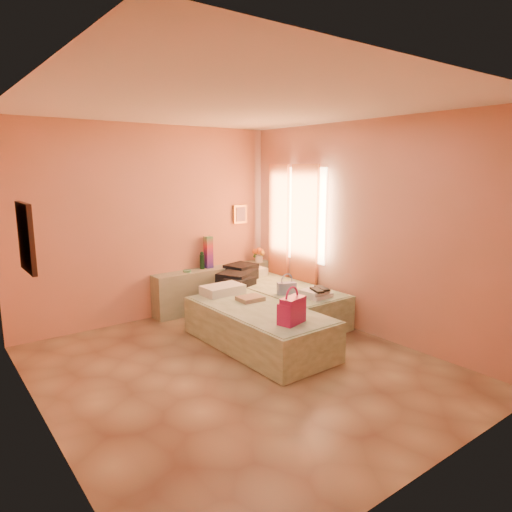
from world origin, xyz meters
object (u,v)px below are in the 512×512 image
at_px(bed_left, 258,327).
at_px(flower_vase, 259,253).
at_px(bed_right, 280,302).
at_px(towel_stack, 316,293).
at_px(magenta_handbag, 292,310).
at_px(water_bottle, 202,261).
at_px(green_book, 230,266).
at_px(headboard_ledge, 215,288).
at_px(blue_handbag, 287,288).

relative_size(bed_left, flower_vase, 6.91).
bearing_deg(bed_right, towel_stack, -89.63).
height_order(flower_vase, magenta_handbag, flower_vase).
xyz_separation_m(water_bottle, green_book, (0.45, -0.11, -0.11)).
height_order(water_bottle, magenta_handbag, water_bottle).
bearing_deg(headboard_ledge, bed_left, -104.39).
bearing_deg(headboard_ledge, bed_right, -66.17).
bearing_deg(headboard_ledge, green_book, -15.49).
xyz_separation_m(water_bottle, towel_stack, (0.68, -1.82, -0.23)).
bearing_deg(magenta_handbag, towel_stack, 16.16).
height_order(blue_handbag, towel_stack, blue_handbag).
distance_m(headboard_ledge, magenta_handbag, 2.44).
height_order(bed_left, flower_vase, flower_vase).
bearing_deg(flower_vase, green_book, -179.46).
relative_size(bed_left, towel_stack, 5.71).
xyz_separation_m(bed_right, water_bottle, (-0.67, 1.09, 0.53)).
distance_m(green_book, magenta_handbag, 2.41).
distance_m(headboard_ledge, blue_handbag, 1.48).
bearing_deg(green_book, headboard_ledge, 144.81).
bearing_deg(green_book, bed_left, -132.33).
height_order(bed_right, green_book, green_book).
distance_m(headboard_ledge, bed_left, 1.76).
distance_m(headboard_ledge, green_book, 0.42).
distance_m(bed_right, green_book, 1.09).
bearing_deg(headboard_ledge, flower_vase, -4.29).
height_order(bed_right, magenta_handbag, magenta_handbag).
distance_m(flower_vase, magenta_handbag, 2.66).
distance_m(green_book, blue_handbag, 1.37).
bearing_deg(bed_left, water_bottle, 81.69).
height_order(headboard_ledge, blue_handbag, blue_handbag).
bearing_deg(green_book, water_bottle, 146.61).
bearing_deg(bed_right, headboard_ledge, 113.17).
xyz_separation_m(headboard_ledge, blue_handbag, (0.25, -1.44, 0.26)).
relative_size(flower_vase, blue_handbag, 1.14).
xyz_separation_m(magenta_handbag, blue_handbag, (0.73, 0.93, -0.07)).
bearing_deg(towel_stack, headboard_ledge, 104.97).
relative_size(headboard_ledge, green_book, 10.68).
distance_m(flower_vase, towel_stack, 1.77).
bearing_deg(magenta_handbag, water_bottle, 68.06).
xyz_separation_m(bed_left, water_bottle, (0.23, 1.74, 0.53)).
distance_m(bed_right, towel_stack, 0.79).
bearing_deg(bed_right, blue_handbag, -119.28).
height_order(headboard_ledge, water_bottle, water_bottle).
relative_size(green_book, magenta_handbag, 0.60).
height_order(flower_vase, blue_handbag, flower_vase).
xyz_separation_m(headboard_ledge, flower_vase, (0.83, -0.06, 0.47)).
xyz_separation_m(headboard_ledge, green_book, (0.24, -0.07, 0.34)).
relative_size(bed_right, water_bottle, 7.80).
height_order(headboard_ledge, bed_left, headboard_ledge).
distance_m(bed_right, blue_handbag, 0.55).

